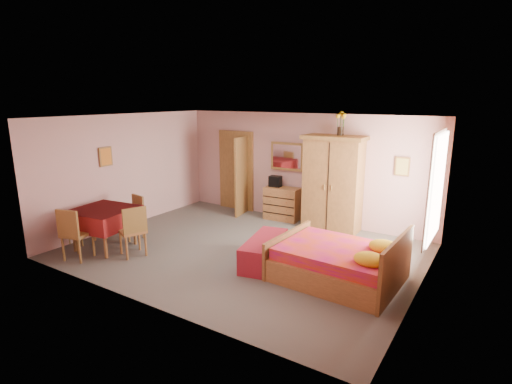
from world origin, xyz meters
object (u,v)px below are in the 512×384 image
Objects in this scene: wardrobe at (333,184)px; chair_south at (77,233)px; chest_of_drawers at (282,204)px; stereo at (275,181)px; dining_table at (105,228)px; chair_north at (131,218)px; wall_mirror at (287,156)px; bed at (338,253)px; chair_east at (132,230)px; chair_west at (80,221)px; floor_lamp at (314,188)px; sunflower_vase at (341,123)px; bench at (264,251)px.

wardrobe is 2.14× the size of chair_south.
stereo is (-0.21, 0.01, 0.54)m from chest_of_drawers.
chair_north is at bearing 90.01° from dining_table.
dining_table is (-2.07, -3.80, -1.14)m from wall_mirror.
bed is 4.48m from chair_north.
chair_south is at bearing 155.31° from chair_east.
wall_mirror is at bearing 43.48° from stereo.
stereo reaches higher than chair_west.
wall_mirror reaches higher than bed.
wardrobe is 2.67m from bed.
floor_lamp is at bearing 126.17° from chair_west.
sunflower_vase is 0.56× the size of chair_north.
chair_north is at bearing -133.39° from floor_lamp.
stereo is 0.29× the size of chair_east.
floor_lamp is (1.01, 0.10, -0.06)m from stereo.
bed is 2.02× the size of chair_east.
chair_south reaches higher than bed.
chair_south is at bearing -150.74° from bench.
floor_lamp is at bearing -8.73° from wall_mirror.
chair_west is (-2.75, -3.87, -1.07)m from wall_mirror.
chest_of_drawers is at bearing 175.62° from wardrobe.
stereo is 0.26× the size of dining_table.
chest_of_drawers is 0.98× the size of wall_mirror.
bench is at bearing 14.01° from chair_south.
stereo reaches higher than chair_south.
chest_of_drawers is 0.85× the size of chair_south.
stereo is 0.13× the size of wardrobe.
chair_west is (-2.75, -3.66, 0.07)m from chest_of_drawers.
chest_of_drawers is at bearing 111.91° from bench.
chair_north reaches higher than bench.
chair_west is at bearing -127.42° from wall_mirror.
bench is at bearing -85.35° from floor_lamp.
stereo is 2.17m from sunflower_vase.
sunflower_vase is at bearing 35.97° from chair_south.
bench is 3.27m from dining_table.
wardrobe is 1.34m from sunflower_vase.
wardrobe reaches higher than chair_west.
bed reaches higher than bench.
bed is at bearing 14.40° from dining_table.
chair_south is (-2.83, -4.33, -0.38)m from floor_lamp.
chair_east is (0.77, 0.04, 0.09)m from dining_table.
chair_north is at bearing 126.69° from chair_west.
floor_lamp is 5.20m from chair_west.
bench is at bearing -71.60° from wall_mirror.
wall_mirror is at bearing -113.46° from chair_north.
stereo is 0.31× the size of chair_north.
bench is 3.94m from chair_west.
chair_west reaches higher than bench.
floor_lamp is at bearing 41.62° from chair_south.
floor_lamp reaches higher than bed.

